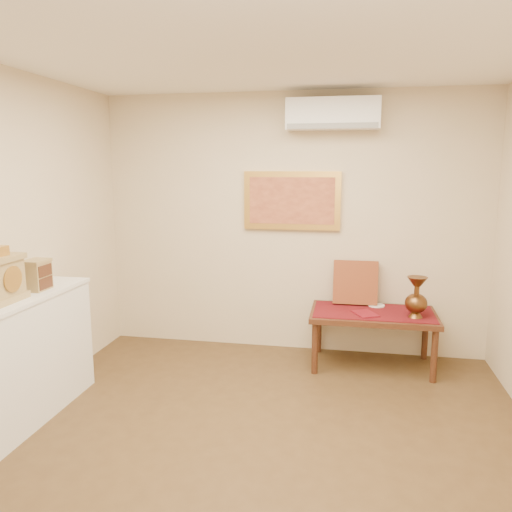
% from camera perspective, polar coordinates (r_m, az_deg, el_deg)
% --- Properties ---
extents(floor, '(4.50, 4.50, 0.00)m').
position_cam_1_polar(floor, '(3.56, -0.76, -22.86)').
color(floor, brown).
rests_on(floor, ground).
extents(ceiling, '(4.50, 4.50, 0.00)m').
position_cam_1_polar(ceiling, '(3.09, -0.88, 24.37)').
color(ceiling, white).
rests_on(ceiling, ground).
extents(wall_back, '(4.00, 0.02, 2.70)m').
position_cam_1_polar(wall_back, '(5.25, 4.12, 3.63)').
color(wall_back, beige).
rests_on(wall_back, ground).
extents(table_cloth, '(1.14, 0.59, 0.01)m').
position_cam_1_polar(table_cloth, '(5.01, 13.26, -6.22)').
color(table_cloth, maroon).
rests_on(table_cloth, low_table).
extents(brass_urn_tall, '(0.21, 0.21, 0.47)m').
position_cam_1_polar(brass_urn_tall, '(4.87, 17.88, -4.03)').
color(brass_urn_tall, brown).
rests_on(brass_urn_tall, table_cloth).
extents(plate, '(0.17, 0.17, 0.01)m').
position_cam_1_polar(plate, '(5.21, 13.60, -5.50)').
color(plate, white).
rests_on(plate, table_cloth).
extents(menu, '(0.27, 0.30, 0.01)m').
position_cam_1_polar(menu, '(4.90, 12.37, -6.46)').
color(menu, maroon).
rests_on(menu, table_cloth).
extents(cushion, '(0.45, 0.19, 0.46)m').
position_cam_1_polar(cushion, '(5.20, 11.29, -2.98)').
color(cushion, maroon).
rests_on(cushion, table_cloth).
extents(mantel_clock, '(0.17, 0.36, 0.41)m').
position_cam_1_polar(mantel_clock, '(4.00, -26.89, -2.32)').
color(mantel_clock, tan).
rests_on(mantel_clock, display_ledge).
extents(wooden_chest, '(0.16, 0.21, 0.24)m').
position_cam_1_polar(wooden_chest, '(4.30, -23.76, -1.97)').
color(wooden_chest, tan).
rests_on(wooden_chest, display_ledge).
extents(low_table, '(1.20, 0.70, 0.55)m').
position_cam_1_polar(low_table, '(5.03, 13.22, -6.98)').
color(low_table, '#4A2616').
rests_on(low_table, floor).
extents(painting, '(1.00, 0.06, 0.60)m').
position_cam_1_polar(painting, '(5.20, 4.12, 6.33)').
color(painting, gold).
rests_on(painting, wall_back).
extents(ac_unit, '(0.90, 0.25, 0.30)m').
position_cam_1_polar(ac_unit, '(5.08, 8.76, 15.74)').
color(ac_unit, white).
rests_on(ac_unit, wall_back).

